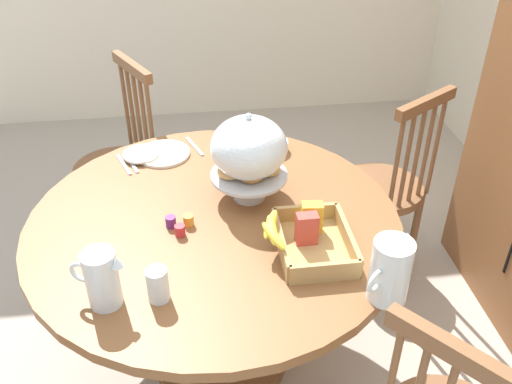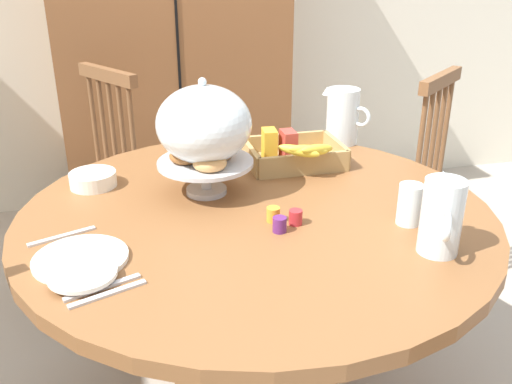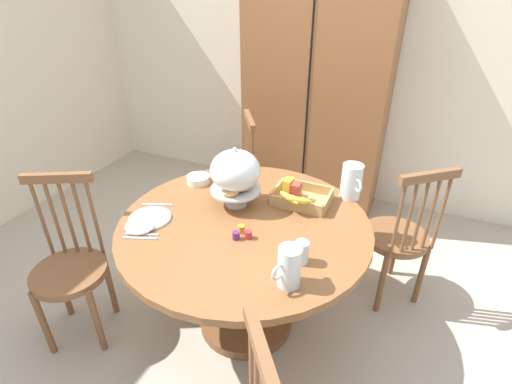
{
  "view_description": "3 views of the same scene",
  "coord_description": "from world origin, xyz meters",
  "px_view_note": "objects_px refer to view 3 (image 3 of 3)",
  "views": [
    {
      "loc": [
        1.52,
        -0.07,
        1.94
      ],
      "look_at": [
        -0.06,
        0.13,
        0.84
      ],
      "focal_mm": 39.41,
      "sensor_mm": 36.0,
      "label": 1
    },
    {
      "loc": [
        -0.4,
        -1.39,
        1.41
      ],
      "look_at": [
        -0.06,
        -0.02,
        0.79
      ],
      "focal_mm": 39.28,
      "sensor_mm": 36.0,
      "label": 2
    },
    {
      "loc": [
        0.66,
        -1.5,
        1.87
      ],
      "look_at": [
        -0.06,
        0.13,
        0.84
      ],
      "focal_mm": 26.94,
      "sensor_mm": 36.0,
      "label": 3
    }
  ],
  "objects_px": {
    "wooden_armoire": "(318,98)",
    "windsor_chair_by_cabinet": "(233,183)",
    "dining_table": "(245,251)",
    "china_plate_small": "(140,226)",
    "windsor_chair_facing_door": "(71,269)",
    "pastry_stand_with_dome": "(235,173)",
    "cereal_basket": "(299,196)",
    "cereal_bowl": "(198,179)",
    "windsor_chair_near_window": "(398,238)",
    "orange_juice_pitcher": "(289,268)",
    "china_plate_large": "(150,218)",
    "milk_pitcher": "(351,183)",
    "drinking_glass": "(301,252)"
  },
  "relations": [
    {
      "from": "china_plate_small",
      "to": "cereal_bowl",
      "type": "height_order",
      "value": "cereal_bowl"
    },
    {
      "from": "china_plate_large",
      "to": "windsor_chair_by_cabinet",
      "type": "bearing_deg",
      "value": 91.59
    },
    {
      "from": "dining_table",
      "to": "cereal_basket",
      "type": "xyz_separation_m",
      "value": [
        0.2,
        0.29,
        0.23
      ]
    },
    {
      "from": "windsor_chair_facing_door",
      "to": "pastry_stand_with_dome",
      "type": "relative_size",
      "value": 2.83
    },
    {
      "from": "windsor_chair_facing_door",
      "to": "china_plate_large",
      "type": "bearing_deg",
      "value": 32.12
    },
    {
      "from": "dining_table",
      "to": "china_plate_large",
      "type": "distance_m",
      "value": 0.54
    },
    {
      "from": "cereal_basket",
      "to": "china_plate_large",
      "type": "distance_m",
      "value": 0.81
    },
    {
      "from": "milk_pitcher",
      "to": "cereal_bowl",
      "type": "relative_size",
      "value": 1.45
    },
    {
      "from": "cereal_basket",
      "to": "windsor_chair_near_window",
      "type": "bearing_deg",
      "value": 28.34
    },
    {
      "from": "windsor_chair_by_cabinet",
      "to": "milk_pitcher",
      "type": "xyz_separation_m",
      "value": [
        0.94,
        -0.34,
        0.38
      ]
    },
    {
      "from": "wooden_armoire",
      "to": "dining_table",
      "type": "bearing_deg",
      "value": -87.8
    },
    {
      "from": "cereal_basket",
      "to": "dining_table",
      "type": "bearing_deg",
      "value": -123.86
    },
    {
      "from": "dining_table",
      "to": "china_plate_large",
      "type": "bearing_deg",
      "value": -159.13
    },
    {
      "from": "dining_table",
      "to": "windsor_chair_near_window",
      "type": "height_order",
      "value": "windsor_chair_near_window"
    },
    {
      "from": "wooden_armoire",
      "to": "milk_pitcher",
      "type": "distance_m",
      "value": 1.16
    },
    {
      "from": "dining_table",
      "to": "cereal_basket",
      "type": "bearing_deg",
      "value": 56.14
    },
    {
      "from": "cereal_basket",
      "to": "china_plate_small",
      "type": "bearing_deg",
      "value": -139.4
    },
    {
      "from": "wooden_armoire",
      "to": "china_plate_small",
      "type": "xyz_separation_m",
      "value": [
        -0.4,
        -1.78,
        -0.23
      ]
    },
    {
      "from": "drinking_glass",
      "to": "dining_table",
      "type": "bearing_deg",
      "value": 153.23
    },
    {
      "from": "wooden_armoire",
      "to": "windsor_chair_near_window",
      "type": "xyz_separation_m",
      "value": [
        0.81,
        -0.92,
        -0.53
      ]
    },
    {
      "from": "dining_table",
      "to": "orange_juice_pitcher",
      "type": "bearing_deg",
      "value": -43.07
    },
    {
      "from": "dining_table",
      "to": "cereal_basket",
      "type": "distance_m",
      "value": 0.42
    },
    {
      "from": "windsor_chair_by_cabinet",
      "to": "pastry_stand_with_dome",
      "type": "height_order",
      "value": "pastry_stand_with_dome"
    },
    {
      "from": "windsor_chair_by_cabinet",
      "to": "milk_pitcher",
      "type": "relative_size",
      "value": 4.82
    },
    {
      "from": "wooden_armoire",
      "to": "orange_juice_pitcher",
      "type": "distance_m",
      "value": 1.91
    },
    {
      "from": "windsor_chair_near_window",
      "to": "cereal_basket",
      "type": "relative_size",
      "value": 3.09
    },
    {
      "from": "dining_table",
      "to": "china_plate_small",
      "type": "bearing_deg",
      "value": -149.7
    },
    {
      "from": "orange_juice_pitcher",
      "to": "wooden_armoire",
      "type": "bearing_deg",
      "value": 102.79
    },
    {
      "from": "windsor_chair_near_window",
      "to": "windsor_chair_facing_door",
      "type": "xyz_separation_m",
      "value": [
        -1.61,
        -1.02,
        0.0
      ]
    },
    {
      "from": "cereal_basket",
      "to": "windsor_chair_facing_door",
      "type": "bearing_deg",
      "value": -145.78
    },
    {
      "from": "milk_pitcher",
      "to": "cereal_basket",
      "type": "relative_size",
      "value": 0.64
    },
    {
      "from": "windsor_chair_near_window",
      "to": "orange_juice_pitcher",
      "type": "bearing_deg",
      "value": -112.71
    },
    {
      "from": "milk_pitcher",
      "to": "china_plate_large",
      "type": "bearing_deg",
      "value": -144.29
    },
    {
      "from": "milk_pitcher",
      "to": "drinking_glass",
      "type": "distance_m",
      "value": 0.67
    },
    {
      "from": "orange_juice_pitcher",
      "to": "milk_pitcher",
      "type": "relative_size",
      "value": 0.91
    },
    {
      "from": "china_plate_small",
      "to": "china_plate_large",
      "type": "bearing_deg",
      "value": 95.35
    },
    {
      "from": "windsor_chair_near_window",
      "to": "orange_juice_pitcher",
      "type": "relative_size",
      "value": 5.27
    },
    {
      "from": "pastry_stand_with_dome",
      "to": "drinking_glass",
      "type": "bearing_deg",
      "value": -33.9
    },
    {
      "from": "wooden_armoire",
      "to": "cereal_bowl",
      "type": "height_order",
      "value": "wooden_armoire"
    },
    {
      "from": "cereal_bowl",
      "to": "china_plate_large",
      "type": "bearing_deg",
      "value": -92.84
    },
    {
      "from": "windsor_chair_facing_door",
      "to": "cereal_bowl",
      "type": "xyz_separation_m",
      "value": [
        0.42,
        0.7,
        0.31
      ]
    },
    {
      "from": "china_plate_small",
      "to": "cereal_bowl",
      "type": "bearing_deg",
      "value": 88.52
    },
    {
      "from": "pastry_stand_with_dome",
      "to": "cereal_bowl",
      "type": "distance_m",
      "value": 0.39
    },
    {
      "from": "cereal_basket",
      "to": "china_plate_small",
      "type": "distance_m",
      "value": 0.86
    },
    {
      "from": "dining_table",
      "to": "china_plate_small",
      "type": "height_order",
      "value": "china_plate_small"
    },
    {
      "from": "dining_table",
      "to": "cereal_basket",
      "type": "height_order",
      "value": "cereal_basket"
    },
    {
      "from": "wooden_armoire",
      "to": "windsor_chair_by_cabinet",
      "type": "distance_m",
      "value": 0.98
    },
    {
      "from": "windsor_chair_by_cabinet",
      "to": "cereal_basket",
      "type": "bearing_deg",
      "value": -37.44
    },
    {
      "from": "pastry_stand_with_dome",
      "to": "cereal_bowl",
      "type": "xyz_separation_m",
      "value": [
        -0.33,
        0.13,
        -0.17
      ]
    },
    {
      "from": "wooden_armoire",
      "to": "cereal_basket",
      "type": "relative_size",
      "value": 6.2
    }
  ]
}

